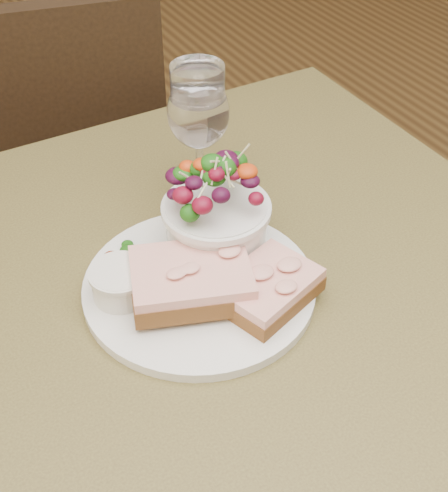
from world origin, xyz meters
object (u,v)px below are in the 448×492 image
sandwich_front (268,288)px  wine_glass (198,117)px  sandwich_back (191,279)px  salad_bowl (216,206)px  chair_far (66,245)px  ramekin (120,282)px  dinner_plate (199,286)px  cafe_table (225,345)px

sandwich_front → wine_glass: size_ratio=0.72×
sandwich_back → salad_bowl: size_ratio=1.21×
chair_far → salad_bowl: bearing=105.6°
sandwich_front → ramekin: size_ratio=2.04×
dinner_plate → sandwich_front: sandwich_front is taller
chair_far → sandwich_back: size_ratio=5.86×
sandwich_back → wine_glass: wine_glass is taller
cafe_table → sandwich_back: 0.15m
ramekin → wine_glass: wine_glass is taller
cafe_table → salad_bowl: salad_bowl is taller
dinner_plate → salad_bowl: 0.09m
dinner_plate → salad_bowl: bearing=43.9°
dinner_plate → wine_glass: bearing=61.6°
ramekin → sandwich_back: bearing=-30.7°
salad_bowl → dinner_plate: bearing=-136.1°
chair_far → sandwich_front: chair_far is taller
sandwich_front → sandwich_back: bearing=130.2°
chair_far → wine_glass: size_ratio=5.14×
salad_bowl → sandwich_back: bearing=-136.6°
salad_bowl → chair_far: bearing=93.2°
cafe_table → sandwich_back: sandwich_back is taller
sandwich_front → cafe_table: bearing=98.9°
dinner_plate → ramekin: 0.09m
dinner_plate → sandwich_front: 0.08m
sandwich_back → wine_glass: size_ratio=0.88×
chair_far → sandwich_back: chair_far is taller
ramekin → salad_bowl: (0.13, 0.02, 0.04)m
dinner_plate → salad_bowl: salad_bowl is taller
sandwich_back → cafe_table: bearing=26.7°
sandwich_front → salad_bowl: size_ratio=0.99×
dinner_plate → wine_glass: wine_glass is taller
cafe_table → wine_glass: size_ratio=4.57×
sandwich_back → chair_far: bearing=107.2°
chair_far → ramekin: (-0.09, -0.66, 0.49)m
ramekin → sandwich_front: bearing=-31.0°
sandwich_back → salad_bowl: 0.09m
cafe_table → salad_bowl: bearing=71.0°
sandwich_front → chair_far: bearing=74.6°
cafe_table → sandwich_front: bearing=-62.4°
salad_bowl → wine_glass: 0.12m
chair_far → ramekin: 0.83m
chair_far → wine_glass: wine_glass is taller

